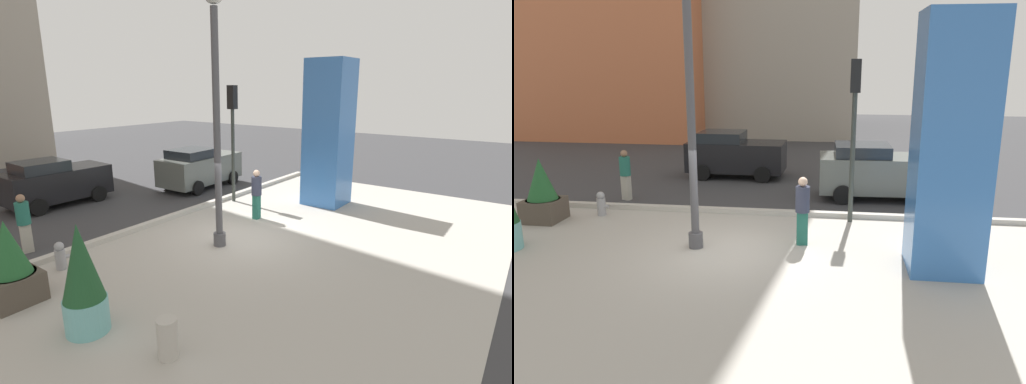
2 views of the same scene
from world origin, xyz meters
The scene contains 14 objects.
ground_plane centered at (0.00, 4.00, 0.00)m, with size 60.00×60.00×0.00m, color #38383A.
plaza_pavement centered at (0.00, -2.00, 0.00)m, with size 18.00×10.00×0.02m, color #ADA89E.
curb_strip centered at (0.00, 3.12, 0.08)m, with size 18.00×0.24×0.16m, color #B7B2A8.
lamp_post centered at (-0.91, 0.09, 3.36)m, with size 0.44×0.44×6.88m.
art_pillar_blue centered at (4.95, -0.45, 2.80)m, with size 1.53×1.53×5.59m, color #3870BC.
potted_plant_near_right centered at (-5.60, -0.67, 1.06)m, with size 0.82×0.82×2.19m.
potted_plant_curbside centered at (-5.93, 1.62, 0.85)m, with size 1.02×1.02×1.87m.
fire_hydrant centered at (-4.51, 2.35, 0.37)m, with size 0.36×0.26×0.75m.
concrete_bollard centered at (-5.21, -2.51, 0.38)m, with size 0.36×0.36×0.75m, color #B2ADA3.
traffic_light_far_side centered at (2.98, 2.75, 3.12)m, with size 0.28×0.42×4.63m.
car_curb_east centered at (3.93, 5.56, 0.94)m, with size 4.12×2.16×1.86m.
car_curb_west centered at (-1.54, 8.14, 0.92)m, with size 3.90×2.03×1.84m.
pedestrian_on_sidewalk centered at (-4.50, 4.19, 0.95)m, with size 0.44×0.44×1.71m.
pedestrian_by_curb centered at (1.73, 0.66, 1.00)m, with size 0.40×0.40×1.78m.
Camera 1 is at (-9.06, -7.21, 4.56)m, focal length 27.59 mm.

